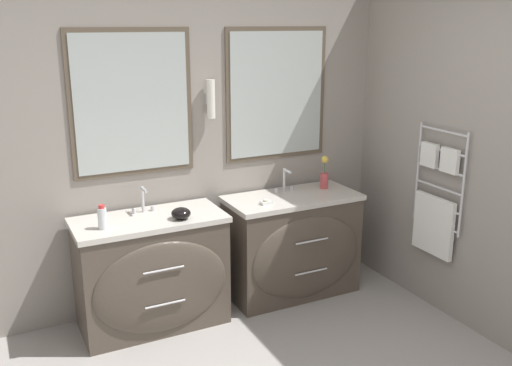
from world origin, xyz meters
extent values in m
cube|color=gray|center=(0.00, 2.07, 1.30)|extent=(4.87, 0.06, 2.60)
cube|color=brown|center=(-0.42, 2.03, 1.61)|extent=(0.89, 0.01, 1.05)
cube|color=#B2BCBA|center=(-0.42, 2.02, 1.61)|extent=(0.82, 0.01, 0.98)
cube|color=brown|center=(0.75, 2.03, 1.61)|extent=(0.89, 0.01, 1.05)
cube|color=#B2BCBA|center=(0.75, 2.02, 1.61)|extent=(0.82, 0.01, 0.98)
cylinder|color=white|center=(0.17, 1.99, 1.61)|extent=(0.06, 0.06, 0.29)
cube|color=silver|center=(0.17, 2.03, 1.61)|extent=(0.05, 0.02, 0.08)
cube|color=gray|center=(1.67, 0.92, 1.30)|extent=(0.06, 4.06, 2.60)
cylinder|color=silver|center=(1.60, 0.81, 1.05)|extent=(0.02, 0.02, 0.77)
cylinder|color=silver|center=(1.60, 1.28, 1.05)|extent=(0.02, 0.02, 0.77)
cylinder|color=silver|center=(1.60, 1.05, 1.40)|extent=(0.02, 0.47, 0.02)
cylinder|color=silver|center=(1.60, 1.05, 1.26)|extent=(0.02, 0.47, 0.02)
cylinder|color=silver|center=(1.60, 1.05, 1.12)|extent=(0.02, 0.47, 0.02)
cylinder|color=silver|center=(1.60, 1.05, 0.98)|extent=(0.02, 0.47, 0.02)
cylinder|color=silver|center=(1.60, 1.05, 0.83)|extent=(0.02, 0.47, 0.02)
cylinder|color=silver|center=(1.60, 1.05, 0.69)|extent=(0.02, 0.47, 0.02)
cube|color=white|center=(1.58, 1.05, 0.68)|extent=(0.04, 0.39, 0.45)
cube|color=white|center=(1.58, 0.94, 1.21)|extent=(0.04, 0.16, 0.18)
cube|color=white|center=(1.58, 1.15, 1.21)|extent=(0.04, 0.16, 0.18)
cube|color=#4C4238|center=(-0.42, 1.75, 0.40)|extent=(1.04, 0.49, 0.80)
ellipsoid|color=#4C4238|center=(-0.42, 1.51, 0.40)|extent=(0.96, 0.11, 0.67)
cube|color=beige|center=(-0.42, 1.75, 0.81)|extent=(1.07, 0.52, 0.04)
ellipsoid|color=white|center=(-0.42, 1.73, 0.79)|extent=(0.44, 0.38, 0.10)
cylinder|color=silver|center=(-0.42, 1.44, 0.56)|extent=(0.29, 0.01, 0.01)
cylinder|color=silver|center=(-0.42, 1.44, 0.30)|extent=(0.29, 0.01, 0.01)
cube|color=#4C4238|center=(0.75, 1.75, 0.40)|extent=(1.04, 0.49, 0.80)
ellipsoid|color=#4C4238|center=(0.75, 1.51, 0.40)|extent=(0.96, 0.11, 0.67)
cube|color=beige|center=(0.75, 1.75, 0.81)|extent=(1.07, 0.52, 0.04)
ellipsoid|color=white|center=(0.75, 1.73, 0.79)|extent=(0.44, 0.38, 0.10)
cylinder|color=silver|center=(0.75, 1.44, 0.56)|extent=(0.29, 0.01, 0.01)
cylinder|color=silver|center=(0.75, 1.44, 0.30)|extent=(0.29, 0.01, 0.01)
cylinder|color=silver|center=(-0.42, 1.89, 0.93)|extent=(0.02, 0.02, 0.19)
cylinder|color=silver|center=(-0.42, 1.84, 1.02)|extent=(0.02, 0.11, 0.02)
cylinder|color=silver|center=(-0.49, 1.89, 0.85)|extent=(0.03, 0.03, 0.04)
cylinder|color=silver|center=(-0.35, 1.89, 0.85)|extent=(0.03, 0.03, 0.04)
cylinder|color=silver|center=(0.75, 1.89, 0.93)|extent=(0.02, 0.02, 0.19)
cylinder|color=silver|center=(0.75, 1.84, 1.02)|extent=(0.02, 0.11, 0.02)
cylinder|color=silver|center=(0.68, 1.89, 0.85)|extent=(0.03, 0.03, 0.04)
cylinder|color=silver|center=(0.82, 1.89, 0.85)|extent=(0.03, 0.03, 0.04)
cylinder|color=silver|center=(-0.76, 1.67, 0.91)|extent=(0.06, 0.06, 0.14)
cylinder|color=red|center=(-0.76, 1.67, 0.99)|extent=(0.04, 0.04, 0.02)
ellipsoid|color=black|center=(-0.22, 1.62, 0.88)|extent=(0.14, 0.14, 0.08)
cylinder|color=#CC4C51|center=(1.09, 1.82, 0.90)|extent=(0.07, 0.07, 0.13)
cylinder|color=#477238|center=(1.09, 1.82, 1.02)|extent=(0.01, 0.01, 0.12)
sphere|color=#E5BF47|center=(1.09, 1.82, 1.08)|extent=(0.06, 0.06, 0.06)
cube|color=white|center=(0.46, 1.65, 0.85)|extent=(0.08, 0.06, 0.02)
ellipsoid|color=#F2E5CC|center=(0.46, 1.65, 0.87)|extent=(0.05, 0.03, 0.02)
camera|label=1|loc=(-1.44, -1.99, 2.17)|focal=40.00mm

